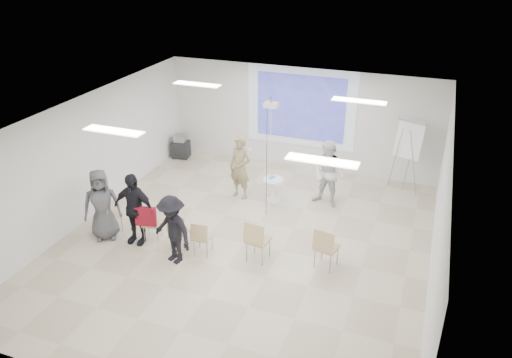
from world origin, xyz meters
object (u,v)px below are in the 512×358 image
(chair_left_inner, at_px, (178,229))
(flipchart_easel, at_px, (409,140))
(chair_right_inner, at_px, (256,238))
(audience_left, at_px, (133,204))
(chair_right_far, at_px, (325,246))
(player_right, at_px, (329,171))
(av_cart, at_px, (181,147))
(laptop, at_px, (180,229))
(pedestal_table, at_px, (273,189))
(chair_left_mid, at_px, (151,222))
(chair_far_left, at_px, (107,214))
(player_left, at_px, (240,164))
(audience_mid, at_px, (172,226))
(chair_center, at_px, (201,236))
(audience_outer, at_px, (101,201))

(chair_left_inner, bearing_deg, flipchart_easel, 44.30)
(chair_right_inner, relative_size, flipchart_easel, 0.48)
(audience_left, bearing_deg, chair_right_far, 6.02)
(player_right, xyz_separation_m, av_cart, (-4.98, 1.41, -0.61))
(chair_right_far, bearing_deg, laptop, -162.53)
(pedestal_table, height_order, chair_left_mid, chair_left_mid)
(player_right, bearing_deg, pedestal_table, -152.78)
(laptop, height_order, flipchart_easel, flipchart_easel)
(chair_left_inner, bearing_deg, av_cart, 115.16)
(chair_right_far, height_order, audience_left, audience_left)
(chair_far_left, height_order, laptop, chair_far_left)
(av_cart, bearing_deg, audience_left, -81.39)
(chair_right_far, relative_size, flipchart_easel, 0.47)
(chair_right_inner, relative_size, av_cart, 1.27)
(pedestal_table, height_order, player_left, player_left)
(chair_right_inner, bearing_deg, av_cart, 139.63)
(chair_left_mid, bearing_deg, player_left, 55.07)
(chair_far_left, height_order, chair_left_inner, chair_far_left)
(player_left, bearing_deg, laptop, -83.30)
(player_left, height_order, chair_left_mid, player_left)
(chair_left_inner, xyz_separation_m, flipchart_easel, (4.36, 4.63, 0.97))
(chair_far_left, xyz_separation_m, chair_left_inner, (1.83, 0.01, -0.01))
(audience_left, distance_m, av_cart, 4.84)
(pedestal_table, distance_m, audience_mid, 3.50)
(laptop, distance_m, audience_mid, 0.69)
(flipchart_easel, bearing_deg, pedestal_table, -127.88)
(flipchart_easel, bearing_deg, chair_center, -107.04)
(player_left, distance_m, audience_mid, 3.21)
(pedestal_table, height_order, chair_right_inner, chair_right_inner)
(audience_mid, height_order, flipchart_easel, flipchart_easel)
(audience_left, xyz_separation_m, flipchart_easel, (5.40, 4.70, 0.50))
(chair_left_inner, bearing_deg, audience_outer, -177.47)
(laptop, distance_m, audience_left, 1.17)
(chair_far_left, bearing_deg, av_cart, 114.36)
(chair_center, height_order, chair_right_far, chair_right_far)
(player_right, height_order, audience_outer, player_right)
(pedestal_table, bearing_deg, av_cart, 154.50)
(audience_mid, bearing_deg, flipchart_easel, 70.42)
(player_left, height_order, av_cart, player_left)
(pedestal_table, bearing_deg, audience_outer, -135.70)
(player_left, height_order, flipchart_easel, flipchart_easel)
(chair_left_inner, xyz_separation_m, laptop, (-0.00, 0.09, -0.05))
(laptop, bearing_deg, chair_right_inner, 179.30)
(chair_right_far, distance_m, av_cart, 6.94)
(chair_far_left, xyz_separation_m, chair_left_mid, (1.10, 0.08, -0.03))
(laptop, distance_m, audience_outer, 1.90)
(audience_left, bearing_deg, audience_mid, -18.52)
(audience_outer, bearing_deg, chair_far_left, 61.46)
(chair_left_mid, bearing_deg, flipchart_easel, 28.78)
(pedestal_table, relative_size, flipchart_easel, 0.33)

